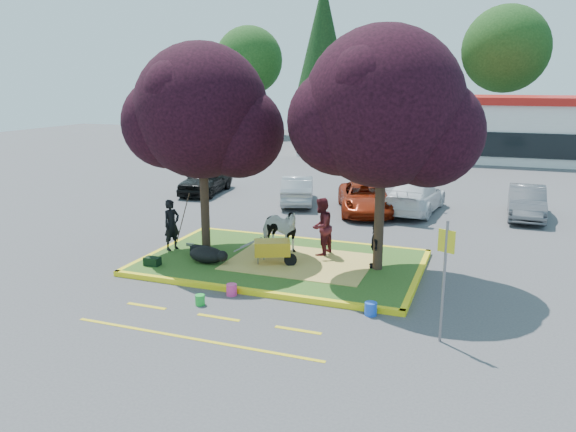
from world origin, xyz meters
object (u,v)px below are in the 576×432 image
(cow, at_px, (278,229))
(wheelbarrow, at_px, (273,248))
(sign_post, at_px, (445,268))
(car_black, at_px, (206,179))
(calf, at_px, (207,255))
(bucket_pink, at_px, (232,290))
(bucket_green, at_px, (200,300))
(car_silver, at_px, (298,190))
(handler, at_px, (172,225))
(bucket_blue, at_px, (371,309))

(cow, xyz_separation_m, wheelbarrow, (0.32, -1.30, -0.22))
(sign_post, bearing_deg, car_black, 157.76)
(calf, distance_m, car_black, 11.60)
(bucket_pink, xyz_separation_m, car_black, (-7.21, 11.97, 0.56))
(sign_post, distance_m, bucket_pink, 5.65)
(sign_post, xyz_separation_m, bucket_green, (-5.83, -0.01, -1.53))
(cow, relative_size, car_silver, 0.43)
(wheelbarrow, distance_m, bucket_green, 3.32)
(handler, bearing_deg, bucket_green, -120.32)
(sign_post, bearing_deg, handler, -178.30)
(calf, height_order, handler, handler)
(wheelbarrow, bearing_deg, bucket_pink, -119.01)
(handler, height_order, wheelbarrow, handler)
(wheelbarrow, bearing_deg, sign_post, -55.66)
(calf, height_order, car_black, car_black)
(handler, height_order, bucket_green, handler)
(bucket_blue, bearing_deg, car_black, 132.31)
(car_black, relative_size, car_silver, 1.07)
(bucket_green, bearing_deg, calf, 114.83)
(bucket_green, bearing_deg, sign_post, 0.06)
(bucket_green, xyz_separation_m, bucket_blue, (4.14, 0.86, 0.03))
(calf, xyz_separation_m, bucket_blue, (5.36, -1.78, -0.23))
(car_black, height_order, car_silver, car_black)
(calf, height_order, car_silver, car_silver)
(calf, bearing_deg, bucket_pink, -42.63)
(cow, relative_size, bucket_pink, 5.56)
(sign_post, relative_size, bucket_green, 10.17)
(bucket_pink, relative_size, car_silver, 0.08)
(wheelbarrow, xyz_separation_m, bucket_blue, (3.47, -2.35, -0.48))
(calf, bearing_deg, car_black, 122.59)
(handler, bearing_deg, wheelbarrow, -74.39)
(cow, height_order, bucket_blue, cow)
(bucket_pink, relative_size, car_black, 0.07)
(cow, distance_m, bucket_pink, 3.72)
(bucket_green, relative_size, bucket_blue, 0.82)
(cow, height_order, sign_post, sign_post)
(cow, distance_m, car_silver, 7.88)
(handler, height_order, car_black, handler)
(cow, height_order, bucket_pink, cow)
(bucket_pink, distance_m, car_silver, 11.47)
(car_black, bearing_deg, car_silver, -14.95)
(bucket_green, bearing_deg, wheelbarrow, 78.20)
(car_black, bearing_deg, calf, -68.53)
(bucket_green, xyz_separation_m, car_black, (-6.76, 12.83, 0.58))
(sign_post, distance_m, car_black, 18.00)
(cow, bearing_deg, calf, 161.31)
(cow, distance_m, sign_post, 7.14)
(cow, xyz_separation_m, sign_post, (5.48, -4.51, 0.80))
(calf, distance_m, handler, 1.97)
(handler, bearing_deg, bucket_blue, -90.64)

